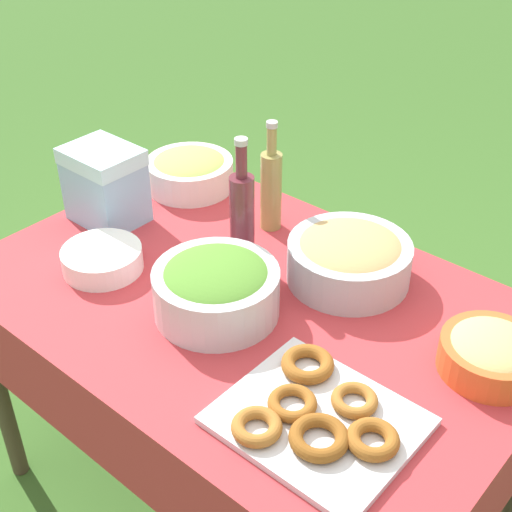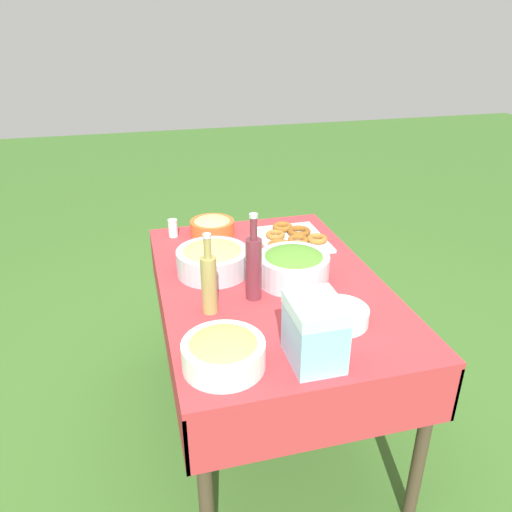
% 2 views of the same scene
% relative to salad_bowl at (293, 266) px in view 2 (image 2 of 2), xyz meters
% --- Properties ---
extents(ground_plane, '(14.00, 14.00, 0.00)m').
position_rel_salad_bowl_xyz_m(ground_plane, '(-0.02, -0.09, -0.85)').
color(ground_plane, '#3D6B28').
extents(picnic_table, '(1.38, 0.91, 0.78)m').
position_rel_salad_bowl_xyz_m(picnic_table, '(-0.02, -0.09, -0.17)').
color(picnic_table, '#B73338').
rests_on(picnic_table, ground_plane).
extents(salad_bowl, '(0.30, 0.30, 0.14)m').
position_rel_salad_bowl_xyz_m(salad_bowl, '(0.00, 0.00, 0.00)').
color(salad_bowl, silver).
rests_on(salad_bowl, picnic_table).
extents(pasta_bowl, '(0.22, 0.22, 0.09)m').
position_rel_salad_bowl_xyz_m(pasta_bowl, '(-0.58, -0.24, -0.03)').
color(pasta_bowl, '#E05B28').
rests_on(pasta_bowl, picnic_table).
extents(donut_platter, '(0.37, 0.34, 0.05)m').
position_rel_salad_bowl_xyz_m(donut_platter, '(-0.39, 0.12, -0.05)').
color(donut_platter, silver).
rests_on(donut_platter, picnic_table).
extents(plate_stack, '(0.21, 0.21, 0.06)m').
position_rel_salad_bowl_xyz_m(plate_stack, '(0.34, 0.06, -0.04)').
color(plate_stack, white).
rests_on(plate_stack, picnic_table).
extents(olive_oil_bottle, '(0.06, 0.06, 0.32)m').
position_rel_salad_bowl_xyz_m(olive_oil_bottle, '(0.15, -0.38, 0.05)').
color(olive_oil_bottle, '#998E4C').
rests_on(olive_oil_bottle, picnic_table).
extents(wine_bottle, '(0.06, 0.06, 0.35)m').
position_rel_salad_bowl_xyz_m(wine_bottle, '(0.09, -0.19, 0.07)').
color(wine_bottle, maroon).
rests_on(wine_bottle, picnic_table).
extents(bread_bowl, '(0.31, 0.31, 0.13)m').
position_rel_salad_bowl_xyz_m(bread_bowl, '(-0.16, -0.31, -0.01)').
color(bread_bowl, '#B2B7BC').
rests_on(bread_bowl, picnic_table).
extents(fruit_bowl, '(0.26, 0.26, 0.11)m').
position_rel_salad_bowl_xyz_m(fruit_bowl, '(0.48, -0.39, -0.02)').
color(fruit_bowl, white).
rests_on(fruit_bowl, picnic_table).
extents(cooler_box, '(0.20, 0.16, 0.22)m').
position_rel_salad_bowl_xyz_m(cooler_box, '(0.52, -0.11, 0.04)').
color(cooler_box, '#8CC6E5').
rests_on(cooler_box, picnic_table).
extents(salt_shaker, '(0.05, 0.05, 0.09)m').
position_rel_salad_bowl_xyz_m(salt_shaker, '(-0.60, -0.44, -0.03)').
color(salt_shaker, white).
rests_on(salt_shaker, picnic_table).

